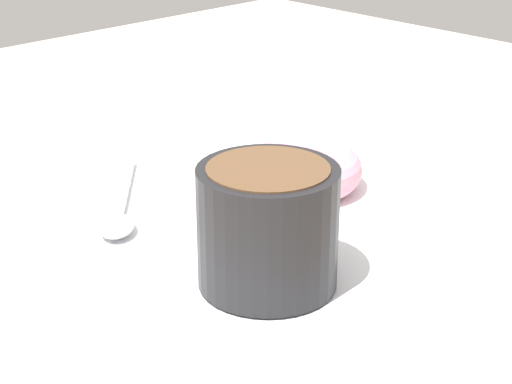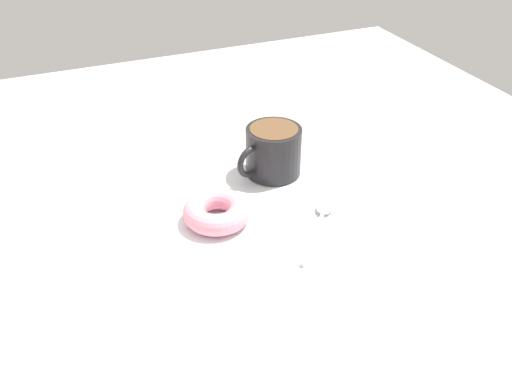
% 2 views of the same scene
% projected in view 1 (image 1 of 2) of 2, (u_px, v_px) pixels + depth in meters
% --- Properties ---
extents(ground_plane, '(1.20, 1.20, 0.02)m').
position_uv_depth(ground_plane, '(276.00, 246.00, 0.58)').
color(ground_plane, beige).
extents(napkin, '(0.32, 0.32, 0.00)m').
position_uv_depth(napkin, '(256.00, 220.00, 0.59)').
color(napkin, white).
rests_on(napkin, ground_plane).
extents(coffee_cup, '(0.11, 0.08, 0.07)m').
position_uv_depth(coffee_cup, '(269.00, 223.00, 0.50)').
color(coffee_cup, black).
rests_on(coffee_cup, napkin).
extents(donut, '(0.09, 0.09, 0.03)m').
position_uv_depth(donut, '(302.00, 169.00, 0.64)').
color(donut, pink).
rests_on(donut, napkin).
extents(spoon, '(0.11, 0.12, 0.01)m').
position_uv_depth(spoon, '(119.00, 213.00, 0.59)').
color(spoon, silver).
rests_on(spoon, napkin).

